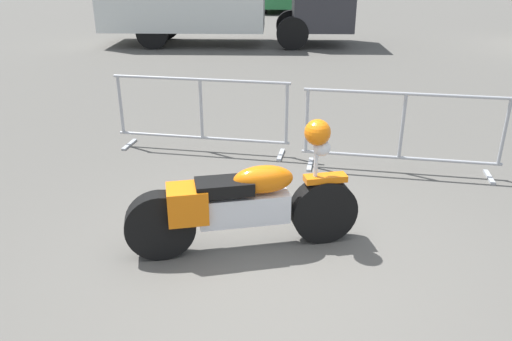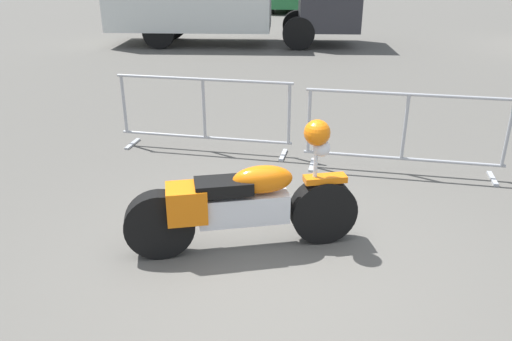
{
  "view_description": "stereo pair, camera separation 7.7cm",
  "coord_description": "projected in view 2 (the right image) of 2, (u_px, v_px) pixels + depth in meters",
  "views": [
    {
      "loc": [
        0.94,
        -3.69,
        2.62
      ],
      "look_at": [
        -0.34,
        0.69,
        0.65
      ],
      "focal_mm": 35.0,
      "sensor_mm": 36.0,
      "label": 1
    },
    {
      "loc": [
        1.02,
        -3.67,
        2.62
      ],
      "look_at": [
        -0.34,
        0.69,
        0.65
      ],
      "focal_mm": 35.0,
      "sensor_mm": 36.0,
      "label": 2
    }
  ],
  "objects": [
    {
      "name": "crowd_barrier_far",
      "position": [
        404.0,
        132.0,
        6.33
      ],
      "size": [
        2.52,
        0.67,
        1.07
      ],
      "rotation": [
        0.0,
        0.0,
        0.1
      ],
      "color": "#9EA0A5",
      "rests_on": "ground"
    },
    {
      "name": "crowd_barrier_near",
      "position": [
        204.0,
        114.0,
        7.08
      ],
      "size": [
        2.52,
        0.67,
        1.07
      ],
      "rotation": [
        0.0,
        0.0,
        0.1
      ],
      "color": "#9EA0A5",
      "rests_on": "ground"
    },
    {
      "name": "pedestrian",
      "position": [
        222.0,
        1.0,
        20.15
      ],
      "size": [
        0.41,
        0.41,
        1.69
      ],
      "rotation": [
        0.0,
        0.0,
        2.91
      ],
      "color": "#262838",
      "rests_on": "ground"
    },
    {
      "name": "ground_plane",
      "position": [
        269.0,
        269.0,
        4.53
      ],
      "size": [
        120.0,
        120.0,
        0.0
      ],
      "primitive_type": "plane",
      "color": "#54514C"
    },
    {
      "name": "motorcycle",
      "position": [
        243.0,
        203.0,
        4.69
      ],
      "size": [
        2.06,
        1.18,
        1.26
      ],
      "rotation": [
        0.0,
        0.0,
        0.47
      ],
      "color": "black",
      "rests_on": "ground"
    }
  ]
}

